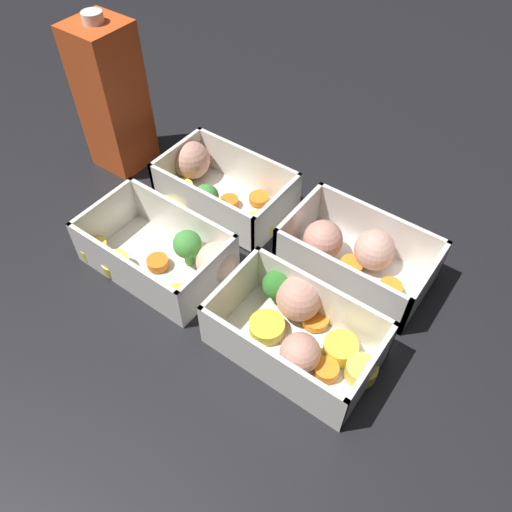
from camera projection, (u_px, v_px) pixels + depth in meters
ground_plane at (256, 268)px, 0.57m from camera, size 4.00×4.00×0.00m
container_near_left at (170, 256)px, 0.55m from camera, size 0.18×0.11×0.06m
container_near_right at (299, 328)px, 0.49m from camera, size 0.17×0.11×0.06m
container_far_left at (213, 185)px, 0.63m from camera, size 0.18×0.11×0.06m
container_far_right at (352, 254)px, 0.55m from camera, size 0.16×0.10×0.06m
juice_carton at (112, 98)px, 0.63m from camera, size 0.07×0.07×0.20m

